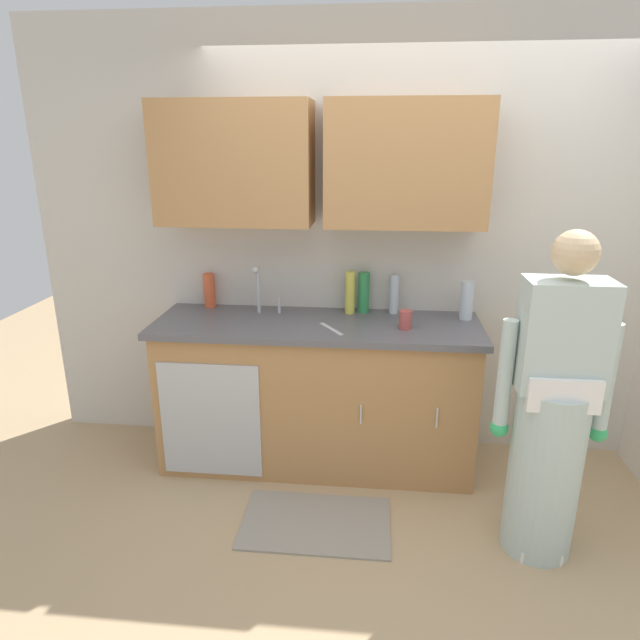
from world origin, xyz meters
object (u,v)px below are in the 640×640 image
object	(u,v)px
sink	(261,322)
knife_on_counter	(331,329)
bottle_cleaner_spray	(394,294)
bottle_water_short	(209,290)
cup_by_sink	(405,320)
bottle_soap	(467,301)
person_at_sink	(550,424)
bottle_dish_liquid	(350,292)
bottle_water_tall	(364,292)

from	to	relation	value
sink	knife_on_counter	distance (m)	0.47
bottle_cleaner_spray	bottle_water_short	xyz separation A→B (m)	(-1.19, 0.01, -0.01)
sink	bottle_cleaner_spray	bearing A→B (deg)	15.31
cup_by_sink	bottle_soap	bearing A→B (deg)	30.66
bottle_soap	knife_on_counter	distance (m)	0.86
bottle_soap	person_at_sink	bearing A→B (deg)	-70.62
sink	bottle_water_short	size ratio (longest dim) A/B	2.24
bottle_cleaner_spray	bottle_dish_liquid	size ratio (longest dim) A/B	0.92
person_at_sink	bottle_soap	world-z (taller)	person_at_sink
bottle_water_short	bottle_dish_liquid	bearing A→B (deg)	-2.67
sink	person_at_sink	bearing A→B (deg)	-24.55
sink	knife_on_counter	bearing A→B (deg)	-17.75
bottle_dish_liquid	bottle_water_tall	size ratio (longest dim) A/B	1.04
knife_on_counter	bottle_water_short	bearing A→B (deg)	-148.35
sink	bottle_soap	bearing A→B (deg)	6.36
bottle_soap	bottle_water_short	xyz separation A→B (m)	(-1.63, 0.09, -0.00)
cup_by_sink	bottle_dish_liquid	bearing A→B (deg)	140.85
bottle_water_short	bottle_cleaner_spray	bearing A→B (deg)	-0.53
knife_on_counter	bottle_water_tall	bearing A→B (deg)	120.29
sink	bottle_cleaner_spray	world-z (taller)	sink
bottle_cleaner_spray	knife_on_counter	distance (m)	0.53
bottle_cleaner_spray	bottle_water_short	distance (m)	1.19
bottle_cleaner_spray	bottle_dish_liquid	world-z (taller)	bottle_dish_liquid
bottle_soap	knife_on_counter	size ratio (longest dim) A/B	0.97
bottle_cleaner_spray	bottle_water_short	world-z (taller)	bottle_cleaner_spray
bottle_dish_liquid	knife_on_counter	xyz separation A→B (m)	(-0.09, -0.33, -0.13)
bottle_dish_liquid	bottle_water_short	bearing A→B (deg)	177.33
bottle_soap	cup_by_sink	bearing A→B (deg)	-149.34
bottle_soap	cup_by_sink	xyz separation A→B (m)	(-0.37, -0.22, -0.06)
bottle_soap	bottle_cleaner_spray	distance (m)	0.44
sink	bottle_cleaner_spray	xyz separation A→B (m)	(0.81, 0.22, 0.14)
bottle_soap	bottle_water_short	distance (m)	1.63
person_at_sink	bottle_soap	bearing A→B (deg)	109.38
bottle_dish_liquid	bottle_cleaner_spray	bearing A→B (deg)	6.54
bottle_cleaner_spray	bottle_dish_liquid	distance (m)	0.28
bottle_water_short	knife_on_counter	xyz separation A→B (m)	(0.83, -0.37, -0.11)
person_at_sink	cup_by_sink	world-z (taller)	person_at_sink
bottle_water_short	bottle_water_tall	bearing A→B (deg)	-0.71
person_at_sink	cup_by_sink	size ratio (longest dim) A/B	14.94
person_at_sink	sink	bearing A→B (deg)	155.45
person_at_sink	knife_on_counter	xyz separation A→B (m)	(-1.10, 0.56, 0.25)
sink	bottle_cleaner_spray	size ratio (longest dim) A/B	2.02
person_at_sink	bottle_water_short	size ratio (longest dim) A/B	7.26
bottle_soap	cup_by_sink	world-z (taller)	bottle_soap
bottle_dish_liquid	knife_on_counter	distance (m)	0.37
bottle_dish_liquid	knife_on_counter	size ratio (longest dim) A/B	1.12
bottle_cleaner_spray	bottle_water_tall	distance (m)	0.19
cup_by_sink	knife_on_counter	distance (m)	0.43
sink	knife_on_counter	size ratio (longest dim) A/B	2.08
bottle_soap	bottle_water_short	bearing A→B (deg)	176.69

